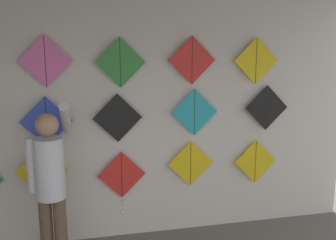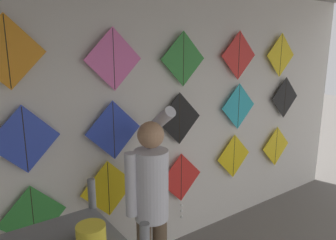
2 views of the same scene
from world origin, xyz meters
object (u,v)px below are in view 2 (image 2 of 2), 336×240
Objects in this scene: kite_0 at (33,219)px; kite_11 at (114,59)px; kite_3 at (234,156)px; kite_7 at (179,119)px; kite_2 at (181,181)px; kite_5 at (25,140)px; kite_14 at (281,55)px; kite_6 at (114,130)px; kite_12 at (183,59)px; kite_13 at (239,55)px; kite_10 at (7,52)px; kite_4 at (276,146)px; kite_1 at (108,189)px; kite_9 at (285,98)px; kite_8 at (239,106)px; shopkeeper at (151,197)px.

kite_0 is 1.25× the size of kite_11.
kite_3 is 1.04m from kite_7.
kite_2 is (1.55, -0.00, -0.06)m from kite_0.
kite_3 is at bearing 0.00° from kite_5.
kite_14 is at bearing 0.04° from kite_2.
kite_11 reaches higher than kite_6.
kite_12 is at bearing 180.00° from kite_14.
kite_10 is at bearing 180.00° from kite_13.
kite_11 is at bearing 180.00° from kite_4.
kite_0 is at bearing -179.99° from kite_4.
kite_10 is at bearing 180.00° from kite_4.
kite_14 reaches higher than kite_5.
kite_11 is (0.10, 0.00, 1.19)m from kite_1.
kite_10 is at bearing 180.00° from kite_9.
kite_12 is at bearing 0.00° from kite_11.
kite_7 is (-1.69, 0.00, 0.62)m from kite_4.
kite_6 is 2.48m from kite_14.
kite_14 is at bearing 0.00° from kite_10.
kite_14 reaches higher than kite_8.
kite_0 is 0.69m from kite_5.
kite_0 is at bearing -0.67° from kite_10.
kite_14 is (2.38, 0.00, -0.01)m from kite_11.
kite_13 is (2.38, 0.00, 0.59)m from kite_5.
kite_10 reaches higher than kite_8.
kite_12 is 1.60m from kite_14.
shopkeeper is 3.13× the size of kite_10.
kite_6 is (-2.45, 0.00, 0.62)m from kite_4.
kite_14 is (1.61, 0.00, 1.33)m from kite_2.
shopkeeper is 0.71m from kite_6.
shopkeeper is at bearing -161.29° from kite_13.
kite_4 is at bearing 0.03° from kite_2.
kite_8 is (1.73, 0.00, 0.59)m from kite_1.
kite_3 is (1.56, 0.53, -0.12)m from shopkeeper.
kite_6 is 0.64m from kite_11.
kite_7 is (0.84, 0.00, 0.56)m from kite_1.
kite_9 is (2.51, 0.53, 0.53)m from shopkeeper.
kite_2 is at bearing -179.93° from kite_3.
kite_3 is 1.45m from kite_12.
kite_10 is (-0.06, 0.00, 1.36)m from kite_0.
kite_10 is 1.00× the size of kite_14.
kite_4 is 1.00× the size of kite_14.
kite_13 reaches higher than kite_1.
kite_7 is at bearing 180.00° from kite_3.
kite_2 is 1.38× the size of kite_4.
kite_3 is 1.00× the size of kite_10.
kite_10 is at bearing 180.00° from kite_5.
kite_5 is 1.00× the size of kite_14.
kite_6 is at bearing 0.05° from kite_0.
kite_5 is at bearing 180.00° from kite_1.
kite_3 is at bearing 180.00° from kite_14.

